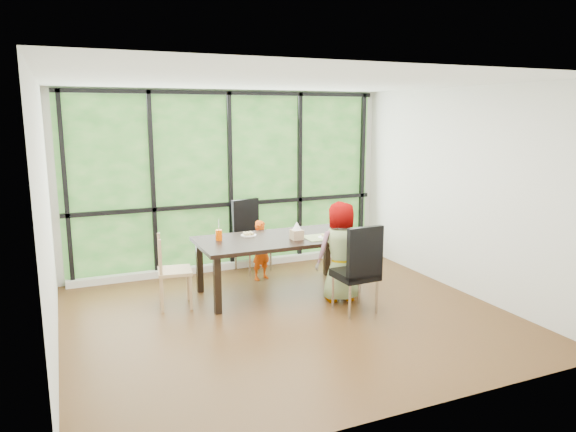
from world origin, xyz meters
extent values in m
plane|color=black|center=(0.00, 0.00, 0.00)|extent=(5.00, 5.00, 0.00)
plane|color=silver|center=(0.00, 2.25, 1.35)|extent=(5.00, 0.00, 5.00)
cube|color=#204D1B|center=(0.00, 2.23, 1.35)|extent=(4.80, 0.02, 2.65)
cube|color=silver|center=(0.00, 2.15, 0.05)|extent=(4.80, 0.12, 0.10)
cube|color=black|center=(0.22, 0.84, 0.38)|extent=(2.19, 1.23, 0.75)
cube|color=black|center=(0.24, 1.90, 0.54)|extent=(0.56, 0.56, 1.08)
cube|color=black|center=(0.80, -0.16, 0.54)|extent=(0.48, 0.48, 1.08)
cube|color=#A5815B|center=(-1.14, 0.87, 0.45)|extent=(0.45, 0.47, 0.90)
imported|color=#E44C09|center=(0.22, 1.48, 0.43)|extent=(0.36, 0.30, 0.86)
imported|color=slate|center=(0.84, 0.25, 0.64)|extent=(0.67, 0.48, 1.28)
cube|color=tan|center=(0.76, 0.63, 0.75)|extent=(0.49, 0.36, 0.01)
cylinder|color=white|center=(-0.10, 1.10, 0.76)|extent=(0.21, 0.21, 0.01)
cylinder|color=white|center=(0.79, 0.58, 0.76)|extent=(0.21, 0.21, 0.01)
cylinder|color=#FB5300|center=(-0.53, 1.01, 0.82)|extent=(0.09, 0.09, 0.14)
cylinder|color=#5AD73E|center=(1.11, 0.53, 0.81)|extent=(0.08, 0.08, 0.12)
cube|color=tan|center=(0.41, 0.66, 0.81)|extent=(0.15, 0.15, 0.13)
cylinder|color=white|center=(-0.53, 1.01, 0.93)|extent=(0.01, 0.04, 0.20)
cylinder|color=pink|center=(1.11, 0.53, 0.91)|extent=(0.01, 0.04, 0.20)
cone|color=white|center=(0.41, 0.66, 0.93)|extent=(0.12, 0.12, 0.11)
camera|label=1|loc=(-2.34, -5.39, 2.35)|focal=32.87mm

